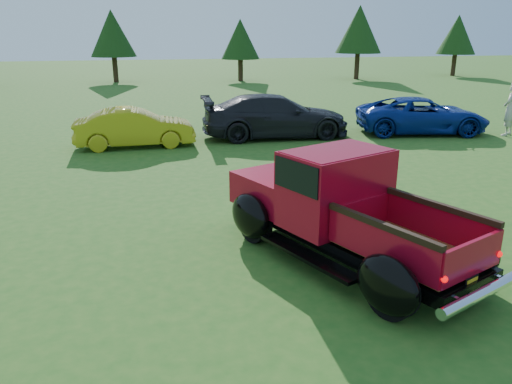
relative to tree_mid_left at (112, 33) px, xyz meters
name	(u,v)px	position (x,y,z in m)	size (l,w,h in m)	color
ground	(229,265)	(3.00, -31.00, -3.38)	(120.00, 120.00, 0.00)	#235518
tree_mid_left	(112,33)	(0.00, 0.00, 0.00)	(3.20, 3.20, 5.00)	#332114
tree_mid_right	(240,39)	(9.00, -1.00, -0.41)	(2.82, 2.82, 4.40)	#332114
tree_east	(359,29)	(18.00, -1.50, 0.27)	(3.46, 3.46, 5.40)	#332114
tree_far_east	(457,35)	(27.00, -0.50, -0.14)	(3.07, 3.07, 4.80)	#332114
pickup_truck	(334,205)	(4.81, -30.87, -2.54)	(3.68, 5.10, 1.78)	black
show_car_yellow	(135,128)	(1.50, -21.84, -2.76)	(1.32, 3.77, 1.24)	#AB9D16
show_car_grey	(275,116)	(6.31, -21.34, -2.64)	(2.09, 5.13, 1.49)	black
show_car_blue	(422,115)	(11.72, -21.81, -2.73)	(2.15, 4.66, 1.30)	navy
spectator	(510,109)	(14.50, -22.91, -2.44)	(0.69, 0.45, 1.89)	beige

